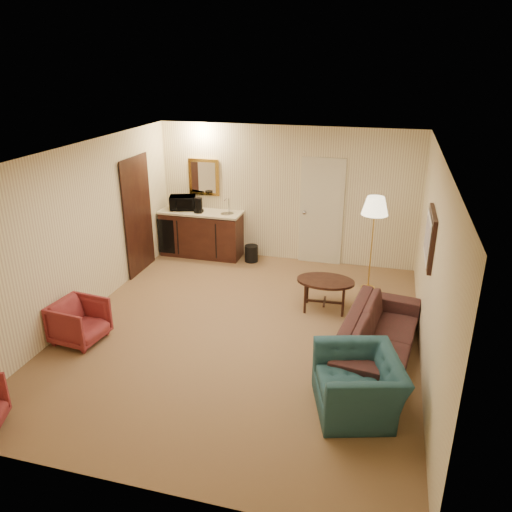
# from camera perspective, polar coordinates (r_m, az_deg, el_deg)

# --- Properties ---
(ground) EXTENTS (6.00, 6.00, 0.00)m
(ground) POSITION_cam_1_polar(r_m,az_deg,el_deg) (7.40, -1.64, -8.58)
(ground) COLOR olive
(ground) RESTS_ON ground
(room_walls) EXTENTS (5.02, 6.01, 2.61)m
(room_walls) POSITION_cam_1_polar(r_m,az_deg,el_deg) (7.44, -0.79, 5.98)
(room_walls) COLOR #F6EAB8
(room_walls) RESTS_ON ground
(wetbar_cabinet) EXTENTS (1.64, 0.58, 0.92)m
(wetbar_cabinet) POSITION_cam_1_polar(r_m,az_deg,el_deg) (10.06, -6.24, 2.58)
(wetbar_cabinet) COLOR #3A1C12
(wetbar_cabinet) RESTS_ON ground
(sofa) EXTENTS (0.92, 2.23, 0.85)m
(sofa) POSITION_cam_1_polar(r_m,az_deg,el_deg) (6.83, 14.00, -8.00)
(sofa) COLOR black
(sofa) RESTS_ON ground
(teal_armchair) EXTENTS (0.93, 1.17, 0.90)m
(teal_armchair) POSITION_cam_1_polar(r_m,az_deg,el_deg) (5.81, 11.66, -13.24)
(teal_armchair) COLOR #204751
(teal_armchair) RESTS_ON ground
(rose_chair_near) EXTENTS (0.67, 0.71, 0.66)m
(rose_chair_near) POSITION_cam_1_polar(r_m,az_deg,el_deg) (7.44, -19.56, -6.87)
(rose_chair_near) COLOR maroon
(rose_chair_near) RESTS_ON ground
(coffee_table) EXTENTS (0.94, 0.66, 0.52)m
(coffee_table) POSITION_cam_1_polar(r_m,az_deg,el_deg) (7.96, 7.87, -4.40)
(coffee_table) COLOR black
(coffee_table) RESTS_ON ground
(floor_lamp) EXTENTS (0.57, 0.57, 1.65)m
(floor_lamp) POSITION_cam_1_polar(r_m,az_deg,el_deg) (8.59, 13.09, 1.34)
(floor_lamp) COLOR gold
(floor_lamp) RESTS_ON ground
(waste_bin) EXTENTS (0.28, 0.28, 0.33)m
(waste_bin) POSITION_cam_1_polar(r_m,az_deg,el_deg) (9.78, -0.54, 0.29)
(waste_bin) COLOR black
(waste_bin) RESTS_ON ground
(microwave) EXTENTS (0.56, 0.42, 0.34)m
(microwave) POSITION_cam_1_polar(r_m,az_deg,el_deg) (10.05, -8.40, 6.22)
(microwave) COLOR black
(microwave) RESTS_ON wetbar_cabinet
(coffee_maker) EXTENTS (0.18, 0.18, 0.29)m
(coffee_maker) POSITION_cam_1_polar(r_m,az_deg,el_deg) (9.81, -6.59, 5.77)
(coffee_maker) COLOR black
(coffee_maker) RESTS_ON wetbar_cabinet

